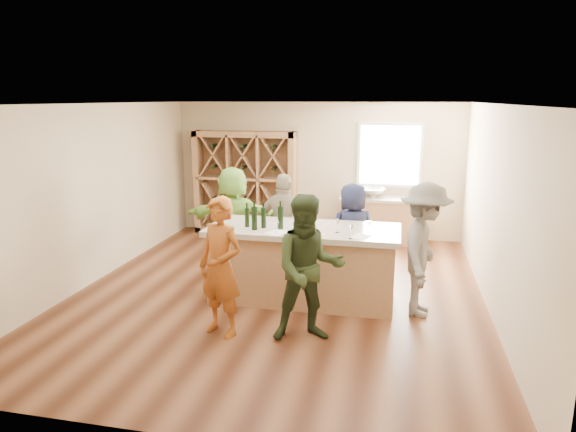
% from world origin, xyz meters
% --- Properties ---
extents(floor, '(6.00, 7.00, 0.10)m').
position_xyz_m(floor, '(0.00, 0.00, -0.05)').
color(floor, brown).
rests_on(floor, ground).
extents(ceiling, '(6.00, 7.00, 0.10)m').
position_xyz_m(ceiling, '(0.00, 0.00, 2.85)').
color(ceiling, white).
rests_on(ceiling, ground).
extents(wall_back, '(6.00, 0.10, 2.80)m').
position_xyz_m(wall_back, '(0.00, 3.55, 1.40)').
color(wall_back, '#C7B290').
rests_on(wall_back, ground).
extents(wall_front, '(6.00, 0.10, 2.80)m').
position_xyz_m(wall_front, '(0.00, -3.55, 1.40)').
color(wall_front, '#C7B290').
rests_on(wall_front, ground).
extents(wall_left, '(0.10, 7.00, 2.80)m').
position_xyz_m(wall_left, '(-3.05, 0.00, 1.40)').
color(wall_left, '#C7B290').
rests_on(wall_left, ground).
extents(wall_right, '(0.10, 7.00, 2.80)m').
position_xyz_m(wall_right, '(3.05, 0.00, 1.40)').
color(wall_right, '#C7B290').
rests_on(wall_right, ground).
extents(window_frame, '(1.30, 0.06, 1.30)m').
position_xyz_m(window_frame, '(1.50, 3.47, 1.75)').
color(window_frame, white).
rests_on(window_frame, wall_back).
extents(window_pane, '(1.18, 0.01, 1.18)m').
position_xyz_m(window_pane, '(1.50, 3.44, 1.75)').
color(window_pane, white).
rests_on(window_pane, wall_back).
extents(wine_rack, '(2.20, 0.45, 2.20)m').
position_xyz_m(wine_rack, '(-1.50, 3.27, 1.10)').
color(wine_rack, '#9E714B').
rests_on(wine_rack, floor).
extents(back_counter_base, '(1.60, 0.58, 0.86)m').
position_xyz_m(back_counter_base, '(1.40, 3.20, 0.43)').
color(back_counter_base, '#9E714B').
rests_on(back_counter_base, floor).
extents(back_counter_top, '(1.70, 0.62, 0.06)m').
position_xyz_m(back_counter_top, '(1.40, 3.20, 0.89)').
color(back_counter_top, '#AD9F8D').
rests_on(back_counter_top, back_counter_base).
extents(sink, '(0.54, 0.54, 0.19)m').
position_xyz_m(sink, '(1.20, 3.20, 1.01)').
color(sink, silver).
rests_on(sink, back_counter_top).
extents(faucet, '(0.02, 0.02, 0.30)m').
position_xyz_m(faucet, '(1.20, 3.38, 1.07)').
color(faucet, silver).
rests_on(faucet, back_counter_top).
extents(tasting_counter_base, '(2.60, 1.00, 1.00)m').
position_xyz_m(tasting_counter_base, '(0.40, -0.16, 0.50)').
color(tasting_counter_base, '#9E714B').
rests_on(tasting_counter_base, floor).
extents(tasting_counter_top, '(2.72, 1.12, 0.08)m').
position_xyz_m(tasting_counter_top, '(0.40, -0.16, 1.04)').
color(tasting_counter_top, '#AD9F8D').
rests_on(tasting_counter_top, tasting_counter_base).
extents(wine_bottle_a, '(0.08, 0.08, 0.27)m').
position_xyz_m(wine_bottle_a, '(-0.39, -0.30, 1.21)').
color(wine_bottle_a, black).
rests_on(wine_bottle_a, tasting_counter_top).
extents(wine_bottle_b, '(0.10, 0.10, 0.32)m').
position_xyz_m(wine_bottle_b, '(-0.24, -0.43, 1.24)').
color(wine_bottle_b, black).
rests_on(wine_bottle_b, tasting_counter_top).
extents(wine_bottle_c, '(0.08, 0.08, 0.29)m').
position_xyz_m(wine_bottle_c, '(-0.15, -0.30, 1.23)').
color(wine_bottle_c, black).
rests_on(wine_bottle_c, tasting_counter_top).
extents(wine_bottle_e, '(0.10, 0.10, 0.32)m').
position_xyz_m(wine_bottle_e, '(0.11, -0.33, 1.24)').
color(wine_bottle_e, black).
rests_on(wine_bottle_e, tasting_counter_top).
extents(wine_glass_a, '(0.08, 0.08, 0.17)m').
position_xyz_m(wine_glass_a, '(0.12, -0.59, 1.16)').
color(wine_glass_a, white).
rests_on(wine_glass_a, tasting_counter_top).
extents(wine_glass_b, '(0.07, 0.07, 0.17)m').
position_xyz_m(wine_glass_b, '(0.62, -0.65, 1.17)').
color(wine_glass_b, white).
rests_on(wine_glass_b, tasting_counter_top).
extents(wine_glass_c, '(0.07, 0.07, 0.18)m').
position_xyz_m(wine_glass_c, '(1.12, -0.61, 1.17)').
color(wine_glass_c, white).
rests_on(wine_glass_c, tasting_counter_top).
extents(wine_glass_d, '(0.07, 0.07, 0.18)m').
position_xyz_m(wine_glass_d, '(0.91, -0.35, 1.17)').
color(wine_glass_d, white).
rests_on(wine_glass_d, tasting_counter_top).
extents(wine_glass_e, '(0.09, 0.09, 0.19)m').
position_xyz_m(wine_glass_e, '(1.33, -0.37, 1.17)').
color(wine_glass_e, white).
rests_on(wine_glass_e, tasting_counter_top).
extents(tasting_menu_a, '(0.33, 0.37, 0.00)m').
position_xyz_m(tasting_menu_a, '(0.10, -0.51, 1.08)').
color(tasting_menu_a, white).
rests_on(tasting_menu_a, tasting_counter_top).
extents(tasting_menu_b, '(0.29, 0.34, 0.00)m').
position_xyz_m(tasting_menu_b, '(0.61, -0.53, 1.08)').
color(tasting_menu_b, white).
rests_on(tasting_menu_b, tasting_counter_top).
extents(tasting_menu_c, '(0.30, 0.35, 0.00)m').
position_xyz_m(tasting_menu_c, '(1.24, -0.50, 1.08)').
color(tasting_menu_c, white).
rests_on(tasting_menu_c, tasting_counter_top).
extents(person_near_left, '(0.76, 0.67, 1.74)m').
position_xyz_m(person_near_left, '(-0.37, -1.49, 0.87)').
color(person_near_left, '#994C19').
rests_on(person_near_left, floor).
extents(person_near_right, '(0.98, 0.73, 1.79)m').
position_xyz_m(person_near_right, '(0.70, -1.41, 0.90)').
color(person_near_right, '#263319').
rests_on(person_near_right, floor).
extents(person_server, '(0.71, 1.24, 1.82)m').
position_xyz_m(person_server, '(2.07, -0.35, 0.91)').
color(person_server, slate).
rests_on(person_server, floor).
extents(person_far_mid, '(1.06, 0.63, 1.72)m').
position_xyz_m(person_far_mid, '(-0.06, 0.69, 0.86)').
color(person_far_mid, gray).
rests_on(person_far_mid, floor).
extents(person_far_right, '(0.92, 0.80, 1.59)m').
position_xyz_m(person_far_right, '(1.02, 0.78, 0.79)').
color(person_far_right, '#191E38').
rests_on(person_far_right, floor).
extents(person_far_left, '(1.73, 0.85, 1.79)m').
position_xyz_m(person_far_left, '(-0.99, 0.88, 0.89)').
color(person_far_left, '#8CC64C').
rests_on(person_far_left, floor).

